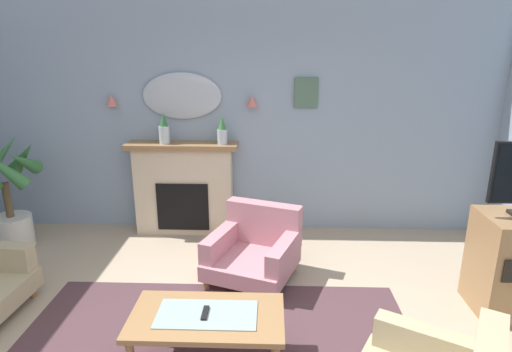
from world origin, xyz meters
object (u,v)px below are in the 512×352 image
Objects in this scene: wall_mirror at (182,96)px; wall_sconce_left at (111,100)px; wall_sconce_right at (252,101)px; mantel_vase_left at (164,130)px; tv_remote at (205,313)px; framed_picture at (306,93)px; fireplace at (184,189)px; armchair_near_fireplace at (255,248)px; coffee_table at (207,321)px; mantel_vase_right at (222,131)px; potted_plant_tall_palm at (7,192)px.

wall_sconce_left is (-0.85, -0.05, -0.05)m from wall_mirror.
wall_sconce_right is at bearing -3.37° from wall_mirror.
mantel_vase_left is 2.68m from tv_remote.
framed_picture is 3.02m from tv_remote.
armchair_near_fireplace is at bearing -49.20° from fireplace.
mantel_vase_left is 2.31× the size of tv_remote.
mantel_vase_left reaches higher than coffee_table.
mantel_vase_left is at bearing 180.00° from mantel_vase_right.
armchair_near_fireplace reaches higher than coffee_table.
framed_picture is 3.66m from potted_plant_tall_palm.
wall_sconce_left is 1.00× the size of wall_sconce_right.
mantel_vase_right is 0.66m from wall_mirror.
fireplace is 2.01m from potted_plant_tall_palm.
tv_remote reaches higher than coffee_table.
wall_mirror reaches higher than potted_plant_tall_palm.
fireplace reaches higher than armchair_near_fireplace.
tv_remote is at bearing -102.92° from armchair_near_fireplace.
coffee_table is at bearing -70.73° from mantel_vase_left.
wall_sconce_right is at bearing 12.47° from potted_plant_tall_palm.
wall_sconce_right is at bearing 6.16° from fireplace.
coffee_table is at bearing -86.69° from mantel_vase_right.
fireplace is 3.68× the size of mantel_vase_left.
coffee_table is (0.84, -2.40, -0.94)m from mantel_vase_left.
wall_mirror is at bearing 161.22° from mantel_vase_right.
mantel_vase_left reaches higher than tv_remote.
mantel_vase_left reaches higher than mantel_vase_right.
mantel_vase_right is (0.70, 0.00, -0.01)m from mantel_vase_left.
coffee_table is at bearing 4.91° from tv_remote.
tv_remote is (0.83, -2.40, -0.87)m from mantel_vase_left.
wall_sconce_right is (0.35, 0.12, 0.35)m from mantel_vase_right.
potted_plant_tall_palm is at bearing 169.00° from armchair_near_fireplace.
framed_picture is at bearing 11.13° from potted_plant_tall_palm.
mantel_vase_right is 2.55m from tv_remote.
wall_mirror is at bearing 90.00° from fireplace.
tv_remote is at bearing -175.09° from coffee_table.
armchair_near_fireplace is 2.95m from potted_plant_tall_palm.
framed_picture is 0.35× the size of armchair_near_fireplace.
fireplace is 1.02× the size of potted_plant_tall_palm.
potted_plant_tall_palm is at bearing -168.49° from mantel_vase_right.
mantel_vase_left is 0.35× the size of armchair_near_fireplace.
tv_remote is 1.39m from armchair_near_fireplace.
wall_sconce_right reaches higher than armchair_near_fireplace.
fireplace is 0.78m from mantel_vase_left.
wall_mirror is at bearing 40.36° from mantel_vase_left.
coffee_table is (0.64, -2.43, -0.19)m from fireplace.
framed_picture is 0.33× the size of coffee_table.
mantel_vase_left is (-0.20, -0.03, 0.75)m from fireplace.
mantel_vase_right is 0.93× the size of framed_picture.
armchair_near_fireplace is at bearing -67.59° from mantel_vase_right.
mantel_vase_left is 0.34× the size of coffee_table.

